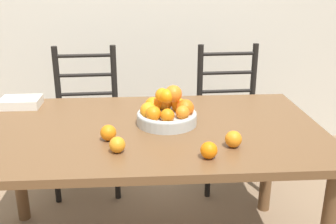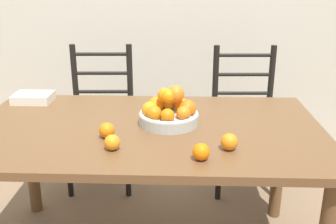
{
  "view_description": "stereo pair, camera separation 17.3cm",
  "coord_description": "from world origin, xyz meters",
  "px_view_note": "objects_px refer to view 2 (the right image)",
  "views": [
    {
      "loc": [
        -0.01,
        -1.68,
        1.39
      ],
      "look_at": [
        0.1,
        -0.05,
        0.81
      ],
      "focal_mm": 42.0,
      "sensor_mm": 36.0,
      "label": 1
    },
    {
      "loc": [
        0.17,
        -1.68,
        1.39
      ],
      "look_at": [
        0.1,
        -0.05,
        0.81
      ],
      "focal_mm": 42.0,
      "sensor_mm": 36.0,
      "label": 2
    }
  ],
  "objects_px": {
    "chair_left": "(101,117)",
    "chair_right": "(245,119)",
    "orange_loose_3": "(107,130)",
    "fruit_bowl": "(169,112)",
    "orange_loose_0": "(201,152)",
    "orange_loose_1": "(112,142)",
    "book_stack": "(33,98)",
    "orange_loose_2": "(229,142)"
  },
  "relations": [
    {
      "from": "orange_loose_1",
      "to": "chair_right",
      "type": "distance_m",
      "value": 1.29
    },
    {
      "from": "fruit_bowl",
      "to": "book_stack",
      "type": "height_order",
      "value": "fruit_bowl"
    },
    {
      "from": "chair_left",
      "to": "chair_right",
      "type": "relative_size",
      "value": 1.0
    },
    {
      "from": "fruit_bowl",
      "to": "orange_loose_3",
      "type": "bearing_deg",
      "value": -145.03
    },
    {
      "from": "orange_loose_0",
      "to": "orange_loose_3",
      "type": "bearing_deg",
      "value": 153.3
    },
    {
      "from": "orange_loose_1",
      "to": "orange_loose_2",
      "type": "height_order",
      "value": "orange_loose_2"
    },
    {
      "from": "fruit_bowl",
      "to": "orange_loose_3",
      "type": "relative_size",
      "value": 4.12
    },
    {
      "from": "fruit_bowl",
      "to": "orange_loose_1",
      "type": "xyz_separation_m",
      "value": [
        -0.21,
        -0.3,
        -0.02
      ]
    },
    {
      "from": "fruit_bowl",
      "to": "orange_loose_3",
      "type": "distance_m",
      "value": 0.32
    },
    {
      "from": "orange_loose_0",
      "to": "orange_loose_1",
      "type": "height_order",
      "value": "orange_loose_0"
    },
    {
      "from": "orange_loose_2",
      "to": "orange_loose_3",
      "type": "bearing_deg",
      "value": 168.56
    },
    {
      "from": "orange_loose_0",
      "to": "orange_loose_3",
      "type": "distance_m",
      "value": 0.44
    },
    {
      "from": "orange_loose_2",
      "to": "chair_left",
      "type": "height_order",
      "value": "chair_left"
    },
    {
      "from": "orange_loose_1",
      "to": "chair_right",
      "type": "height_order",
      "value": "chair_right"
    },
    {
      "from": "orange_loose_0",
      "to": "chair_left",
      "type": "relative_size",
      "value": 0.07
    },
    {
      "from": "chair_left",
      "to": "book_stack",
      "type": "distance_m",
      "value": 0.6
    },
    {
      "from": "fruit_bowl",
      "to": "orange_loose_1",
      "type": "relative_size",
      "value": 4.36
    },
    {
      "from": "fruit_bowl",
      "to": "orange_loose_1",
      "type": "height_order",
      "value": "fruit_bowl"
    },
    {
      "from": "chair_right",
      "to": "orange_loose_3",
      "type": "bearing_deg",
      "value": -130.74
    },
    {
      "from": "orange_loose_2",
      "to": "orange_loose_1",
      "type": "bearing_deg",
      "value": -177.7
    },
    {
      "from": "orange_loose_0",
      "to": "orange_loose_2",
      "type": "distance_m",
      "value": 0.15
    },
    {
      "from": "orange_loose_0",
      "to": "book_stack",
      "type": "relative_size",
      "value": 0.33
    },
    {
      "from": "orange_loose_0",
      "to": "orange_loose_3",
      "type": "xyz_separation_m",
      "value": [
        -0.39,
        0.2,
        0.0
      ]
    },
    {
      "from": "orange_loose_1",
      "to": "orange_loose_3",
      "type": "distance_m",
      "value": 0.13
    },
    {
      "from": "orange_loose_3",
      "to": "orange_loose_2",
      "type": "bearing_deg",
      "value": -11.44
    },
    {
      "from": "orange_loose_0",
      "to": "orange_loose_1",
      "type": "relative_size",
      "value": 1.03
    },
    {
      "from": "fruit_bowl",
      "to": "chair_left",
      "type": "height_order",
      "value": "chair_left"
    },
    {
      "from": "fruit_bowl",
      "to": "chair_left",
      "type": "xyz_separation_m",
      "value": [
        -0.49,
        0.75,
        -0.31
      ]
    },
    {
      "from": "fruit_bowl",
      "to": "orange_loose_1",
      "type": "distance_m",
      "value": 0.37
    },
    {
      "from": "orange_loose_0",
      "to": "orange_loose_1",
      "type": "xyz_separation_m",
      "value": [
        -0.35,
        0.08,
        -0.0
      ]
    },
    {
      "from": "orange_loose_3",
      "to": "chair_left",
      "type": "distance_m",
      "value": 1.0
    },
    {
      "from": "book_stack",
      "to": "chair_left",
      "type": "bearing_deg",
      "value": 59.54
    },
    {
      "from": "book_stack",
      "to": "orange_loose_3",
      "type": "bearing_deg",
      "value": -44.01
    },
    {
      "from": "orange_loose_3",
      "to": "book_stack",
      "type": "relative_size",
      "value": 0.33
    },
    {
      "from": "orange_loose_2",
      "to": "chair_right",
      "type": "height_order",
      "value": "chair_right"
    },
    {
      "from": "orange_loose_2",
      "to": "book_stack",
      "type": "height_order",
      "value": "orange_loose_2"
    },
    {
      "from": "chair_right",
      "to": "book_stack",
      "type": "distance_m",
      "value": 1.34
    },
    {
      "from": "fruit_bowl",
      "to": "chair_left",
      "type": "distance_m",
      "value": 0.95
    },
    {
      "from": "orange_loose_1",
      "to": "book_stack",
      "type": "bearing_deg",
      "value": 131.95
    },
    {
      "from": "orange_loose_0",
      "to": "chair_left",
      "type": "height_order",
      "value": "chair_left"
    },
    {
      "from": "chair_right",
      "to": "book_stack",
      "type": "height_order",
      "value": "chair_right"
    },
    {
      "from": "orange_loose_3",
      "to": "chair_right",
      "type": "distance_m",
      "value": 1.22
    }
  ]
}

